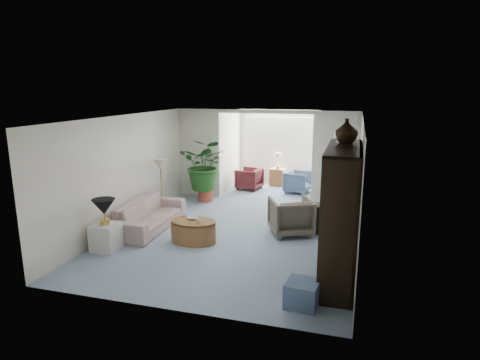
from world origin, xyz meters
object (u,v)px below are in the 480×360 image
(sunroom_chair_blue, at_px, (298,182))
(ottoman, at_px, (302,294))
(framed_picture, at_px, (358,164))
(floor_lamp, at_px, (160,164))
(sunroom_chair_maroon, at_px, (249,179))
(wingback_chair, at_px, (291,216))
(sunroom_table, at_px, (278,177))
(coffee_bowl, at_px, (193,218))
(sofa, at_px, (149,215))
(table_lamp, at_px, (104,207))
(entertainment_cabinet, at_px, (341,215))
(end_table, at_px, (106,237))
(coffee_table, at_px, (193,231))
(plant_pot, at_px, (206,195))
(cabinet_urn, at_px, (346,131))
(side_table_dark, at_px, (325,219))
(coffee_cup, at_px, (198,221))

(sunroom_chair_blue, bearing_deg, ottoman, -162.00)
(framed_picture, height_order, floor_lamp, framed_picture)
(sunroom_chair_maroon, bearing_deg, wingback_chair, 36.83)
(sunroom_table, bearing_deg, ottoman, -76.43)
(framed_picture, distance_m, sunroom_table, 5.69)
(sunroom_chair_maroon, distance_m, sunroom_table, 1.06)
(coffee_bowl, height_order, sunroom_chair_blue, sunroom_chair_blue)
(sofa, bearing_deg, coffee_bowl, -109.72)
(table_lamp, distance_m, ottoman, 4.10)
(entertainment_cabinet, xyz_separation_m, sunroom_chair_blue, (-1.44, 5.43, -0.77))
(end_table, bearing_deg, coffee_table, 30.29)
(sofa, bearing_deg, floor_lamp, 10.49)
(sunroom_chair_blue, bearing_deg, coffee_table, 171.58)
(plant_pot, bearing_deg, sunroom_chair_blue, 35.18)
(end_table, bearing_deg, wingback_chair, 29.84)
(floor_lamp, height_order, sunroom_chair_maroon, floor_lamp)
(wingback_chair, relative_size, sunroom_chair_blue, 1.22)
(plant_pot, bearing_deg, cabinet_urn, -41.30)
(table_lamp, height_order, plant_pot, table_lamp)
(side_table_dark, relative_size, cabinet_urn, 1.56)
(floor_lamp, relative_size, wingback_chair, 0.42)
(sofa, distance_m, table_lamp, 1.47)
(sofa, xyz_separation_m, end_table, (-0.20, -1.35, -0.06))
(framed_picture, relative_size, end_table, 0.96)
(side_table_dark, bearing_deg, sunroom_chair_blue, 107.96)
(coffee_cup, height_order, sunroom_chair_blue, sunroom_chair_blue)
(framed_picture, bearing_deg, side_table_dark, 123.17)
(sofa, xyz_separation_m, entertainment_cabinet, (4.16, -1.33, 0.77))
(cabinet_urn, height_order, sunroom_chair_maroon, cabinet_urn)
(table_lamp, distance_m, coffee_bowl, 1.74)
(coffee_bowl, xyz_separation_m, side_table_dark, (2.57, 1.23, -0.17))
(coffee_bowl, bearing_deg, framed_picture, 5.30)
(coffee_table, distance_m, sunroom_table, 5.39)
(coffee_cup, distance_m, sunroom_chair_maroon, 4.70)
(cabinet_urn, bearing_deg, sunroom_table, 111.08)
(cabinet_urn, xyz_separation_m, sunroom_chair_blue, (-1.44, 4.93, -2.06))
(coffee_cup, distance_m, wingback_chair, 2.02)
(framed_picture, relative_size, side_table_dark, 0.81)
(framed_picture, distance_m, table_lamp, 4.83)
(framed_picture, relative_size, ottoman, 1.10)
(side_table_dark, distance_m, cabinet_urn, 2.69)
(cabinet_urn, bearing_deg, table_lamp, -173.26)
(coffee_cup, bearing_deg, sofa, 156.96)
(wingback_chair, relative_size, sunroom_table, 1.58)
(framed_picture, relative_size, entertainment_cabinet, 0.23)
(floor_lamp, height_order, wingback_chair, floor_lamp)
(table_lamp, bearing_deg, side_table_dark, 28.73)
(end_table, bearing_deg, plant_pot, 80.92)
(end_table, relative_size, wingback_chair, 0.60)
(table_lamp, height_order, entertainment_cabinet, entertainment_cabinet)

